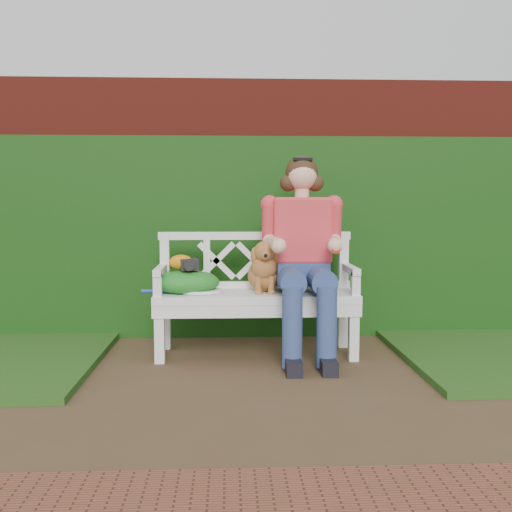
{
  "coord_description": "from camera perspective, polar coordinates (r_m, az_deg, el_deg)",
  "views": [
    {
      "loc": [
        -0.16,
        -3.44,
        1.15
      ],
      "look_at": [
        0.03,
        1.01,
        0.75
      ],
      "focal_mm": 42.0,
      "sensor_mm": 36.0,
      "label": 1
    }
  ],
  "objects": [
    {
      "name": "ivy_hedge",
      "position": [
        5.13,
        -0.72,
        1.78
      ],
      "size": [
        10.0,
        0.18,
        1.7
      ],
      "primitive_type": "cube",
      "color": "#12410E",
      "rests_on": "ground"
    },
    {
      "name": "camera_item",
      "position": [
        4.43,
        -6.4,
        -0.82
      ],
      "size": [
        0.15,
        0.13,
        0.09
      ],
      "primitive_type": "cube",
      "rotation": [
        0.0,
        0.0,
        0.27
      ],
      "color": "black",
      "rests_on": "green_bag"
    },
    {
      "name": "ground",
      "position": [
        3.63,
        0.16,
        -13.34
      ],
      "size": [
        60.0,
        60.0,
        0.0
      ],
      "primitive_type": "plane",
      "color": "#48341F"
    },
    {
      "name": "brick_wall",
      "position": [
        5.34,
        -0.8,
        4.6
      ],
      "size": [
        10.0,
        0.3,
        2.2
      ],
      "primitive_type": "cube",
      "color": "maroon",
      "rests_on": "ground"
    },
    {
      "name": "dog",
      "position": [
        4.47,
        0.77,
        -0.94
      ],
      "size": [
        0.28,
        0.37,
        0.39
      ],
      "primitive_type": null,
      "rotation": [
        0.0,
        0.0,
        0.06
      ],
      "color": "#AA6523",
      "rests_on": "garden_bench"
    },
    {
      "name": "seated_woman",
      "position": [
        4.48,
        4.43,
        0.14
      ],
      "size": [
        0.91,
        1.03,
        1.52
      ],
      "primitive_type": null,
      "rotation": [
        0.0,
        0.0,
        0.37
      ],
      "color": "#E04948",
      "rests_on": "ground"
    },
    {
      "name": "baseball_glove",
      "position": [
        4.48,
        -7.16,
        -0.6
      ],
      "size": [
        0.21,
        0.17,
        0.11
      ],
      "primitive_type": "ellipsoid",
      "rotation": [
        0.0,
        0.0,
        0.27
      ],
      "color": "orange",
      "rests_on": "green_bag"
    },
    {
      "name": "garden_bench",
      "position": [
        4.54,
        -0.0,
        -6.42
      ],
      "size": [
        1.59,
        0.64,
        0.48
      ],
      "primitive_type": null,
      "rotation": [
        0.0,
        0.0,
        0.02
      ],
      "color": "white",
      "rests_on": "ground"
    },
    {
      "name": "green_bag",
      "position": [
        4.48,
        -6.68,
        -2.41
      ],
      "size": [
        0.51,
        0.4,
        0.17
      ],
      "primitive_type": null,
      "rotation": [
        0.0,
        0.0,
        0.02
      ],
      "color": "#18881B",
      "rests_on": "garden_bench"
    },
    {
      "name": "tennis_racket",
      "position": [
        4.46,
        -5.74,
        -3.33
      ],
      "size": [
        0.66,
        0.36,
        0.03
      ],
      "primitive_type": null,
      "rotation": [
        0.0,
        0.0,
        0.17
      ],
      "color": "silver",
      "rests_on": "garden_bench"
    }
  ]
}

